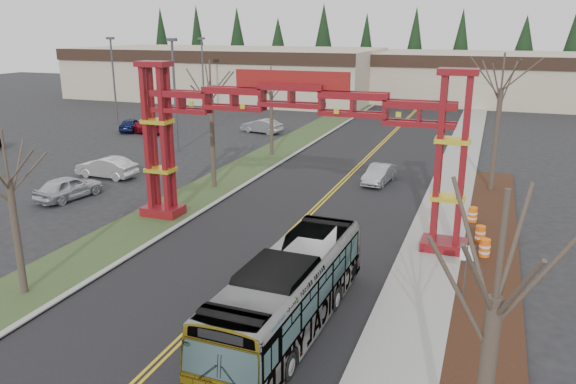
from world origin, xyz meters
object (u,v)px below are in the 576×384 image
at_px(bare_tree_median_far, 271,93).
at_px(bare_tree_right_far, 501,89).
at_px(retail_building_west, 228,73).
at_px(light_pole_near, 174,87).
at_px(barrel_south, 484,249).
at_px(barrel_mid, 480,235).
at_px(bare_tree_median_near, 8,180).
at_px(parked_car_mid_a, 145,127).
at_px(street_sign, 466,261).
at_px(parked_car_mid_b, 131,125).
at_px(bare_tree_median_mid, 211,94).
at_px(parked_car_near_a, 68,187).
at_px(retail_building_east, 499,78).
at_px(parked_car_near_b, 107,167).
at_px(silver_sedan, 379,174).
at_px(light_pole_far, 203,70).
at_px(parked_car_far_a, 262,126).
at_px(barrel_north, 472,215).
at_px(transit_bus, 289,293).
at_px(gateway_arch, 291,123).
at_px(bare_tree_right_near, 495,300).
at_px(light_pole_mid, 113,75).

xyz_separation_m(bare_tree_median_far, bare_tree_right_far, (18.00, -4.97, 1.42)).
relative_size(retail_building_west, light_pole_near, 4.71).
distance_m(barrel_south, barrel_mid, 2.00).
distance_m(bare_tree_median_near, barrel_mid, 22.05).
xyz_separation_m(parked_car_mid_a, street_sign, (33.46, -27.25, 1.01)).
distance_m(parked_car_mid_b, bare_tree_median_mid, 25.24).
xyz_separation_m(parked_car_near_a, light_pole_near, (-0.92, 15.00, 4.88)).
bearing_deg(barrel_south, parked_car_near_a, 177.71).
height_order(retail_building_east, parked_car_mid_a, retail_building_east).
bearing_deg(parked_car_near_b, street_sign, 69.35).
bearing_deg(parked_car_near_a, silver_sedan, -140.27).
distance_m(parked_car_mid_a, light_pole_near, 11.26).
bearing_deg(silver_sedan, retail_building_east, 87.99).
xyz_separation_m(bare_tree_right_far, light_pole_far, (-34.79, 24.07, -1.35)).
distance_m(parked_car_far_a, bare_tree_right_far, 27.75).
xyz_separation_m(parked_car_mid_b, barrel_south, (36.24, -23.04, -0.21)).
bearing_deg(barrel_north, bare_tree_median_near, -137.84).
height_order(transit_bus, light_pole_far, light_pole_far).
distance_m(retail_building_west, parked_car_near_b, 49.72).
xyz_separation_m(transit_bus, parked_car_mid_a, (-27.58, 31.90, -0.79)).
relative_size(bare_tree_median_near, barrel_north, 7.27).
relative_size(gateway_arch, retail_building_east, 0.48).
xyz_separation_m(parked_car_mid_a, bare_tree_right_near, (34.23, -39.52, 5.38)).
bearing_deg(bare_tree_median_near, transit_bus, 5.39).
height_order(light_pole_mid, barrel_south, light_pole_mid).
bearing_deg(bare_tree_right_near, parked_car_mid_a, 130.90).
bearing_deg(barrel_south, parked_car_near_b, 166.59).
xyz_separation_m(light_pole_far, barrel_north, (33.92, -31.48, -4.98)).
xyz_separation_m(parked_car_near_a, barrel_south, (25.44, -1.02, -0.28)).
bearing_deg(light_pole_near, parked_car_near_a, -86.50).
distance_m(silver_sedan, barrel_north, 9.35).
bearing_deg(silver_sedan, retail_building_west, 133.83).
relative_size(parked_car_mid_a, light_pole_mid, 0.50).
distance_m(parked_car_near_b, bare_tree_right_near, 35.84).
bearing_deg(gateway_arch, light_pole_far, 124.31).
relative_size(bare_tree_right_near, light_pole_far, 0.86).
bearing_deg(light_pole_mid, retail_building_west, 89.07).
height_order(bare_tree_median_mid, light_pole_far, light_pole_far).
relative_size(parked_car_near_a, parked_car_far_a, 1.01).
distance_m(silver_sedan, light_pole_far, 37.24).
bearing_deg(light_pole_far, parked_car_far_a, -38.91).
relative_size(gateway_arch, bare_tree_right_far, 2.00).
bearing_deg(gateway_arch, street_sign, -28.20).
bearing_deg(street_sign, parked_car_mid_b, 141.98).
xyz_separation_m(parked_car_near_a, parked_car_mid_b, (-10.80, 22.02, -0.07)).
distance_m(parked_car_near_b, light_pole_near, 10.85).
bearing_deg(bare_tree_median_near, parked_car_mid_a, 116.21).
distance_m(parked_car_far_a, bare_tree_median_near, 37.93).
distance_m(silver_sedan, parked_car_mid_b, 31.01).
relative_size(gateway_arch, retail_building_west, 0.40).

